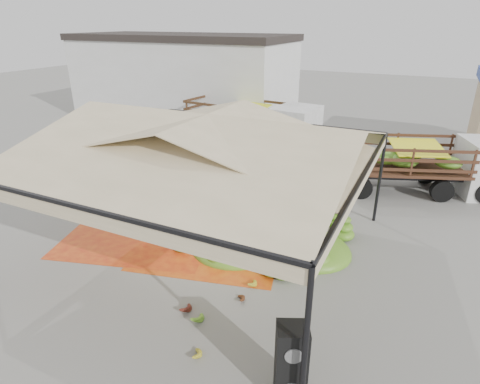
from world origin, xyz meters
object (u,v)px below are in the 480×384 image
at_px(vendor, 259,164).
at_px(truck_left, 256,120).
at_px(truck_right, 431,160).
at_px(banana_heap, 262,217).
at_px(speaker_stack, 291,362).

bearing_deg(vendor, truck_left, -40.46).
relative_size(vendor, truck_right, 0.28).
distance_m(banana_heap, vendor, 4.16).
height_order(speaker_stack, truck_left, truck_left).
relative_size(vendor, truck_left, 0.25).
relative_size(banana_heap, truck_right, 0.96).
bearing_deg(truck_left, banana_heap, -57.97).
bearing_deg(truck_right, speaker_stack, -119.14).
bearing_deg(truck_left, speaker_stack, -56.80).
relative_size(speaker_stack, truck_right, 0.24).
bearing_deg(speaker_stack, truck_left, 91.87).
bearing_deg(truck_right, vendor, 179.98).
relative_size(truck_left, truck_right, 1.11).
height_order(truck_left, truck_right, truck_left).
bearing_deg(speaker_stack, vendor, 92.34).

